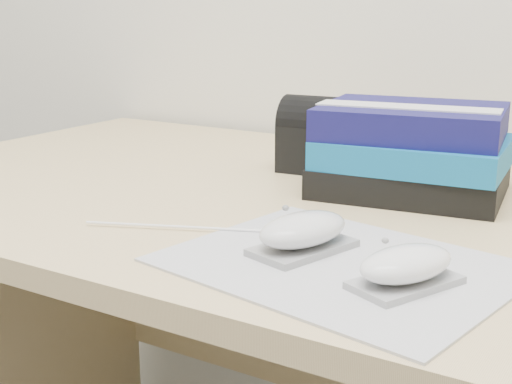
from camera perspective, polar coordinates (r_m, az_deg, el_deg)
The scene contains 7 objects.
desk at distance 1.11m, azimuth 10.08°, elevation -11.93°, with size 1.60×0.80×0.73m.
mousepad at distance 0.75m, azimuth 6.70°, elevation -5.77°, with size 0.34×0.26×0.00m, color #9798A0.
mouse_rear at distance 0.77m, azimuth 3.79°, elevation -3.26°, with size 0.09×0.13×0.05m.
mouse_front at distance 0.69m, azimuth 11.92°, elevation -5.88°, with size 0.10×0.12×0.04m.
usb_cable at distance 0.86m, azimuth -5.74°, elevation -2.81°, with size 0.00×0.00×0.25m, color white.
book_stack at distance 1.03m, azimuth 12.38°, elevation 3.26°, with size 0.28×0.24×0.13m.
pouch at distance 1.15m, azimuth 5.42°, elevation 4.54°, with size 0.14×0.10×0.12m.
Camera 1 is at (0.35, 0.71, 0.99)m, focal length 50.00 mm.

